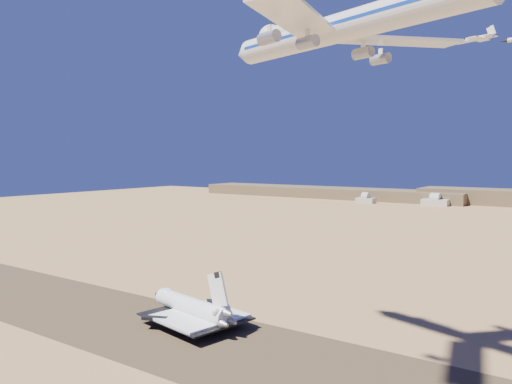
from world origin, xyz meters
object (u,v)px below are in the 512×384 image
Objects in this scene: crew_a at (188,334)px; crew_c at (190,335)px; shuttle at (191,308)px; crew_b at (191,331)px; chase_jet_e at (474,39)px; carrier_747 at (336,29)px.

crew_c is (0.73, 0.44, -0.09)m from crew_a.
shuttle reaches higher than crew_b.
crew_a is at bearing 169.03° from crew_b.
crew_b is (5.90, -6.54, -4.63)m from shuttle.
shuttle is 23.48× the size of crew_a.
crew_c is 0.11× the size of chase_jet_e.
carrier_747 reaches higher than shuttle.
carrier_747 is (56.94, -9.08, 82.92)m from shuttle.
carrier_747 reaches higher than crew_c.
crew_a is at bearing -42.65° from shuttle.
chase_jet_e is (72.20, 49.27, 91.45)m from crew_a.
carrier_747 is 54.72× the size of crew_c.
shuttle is at bearing 37.23° from crew_a.
shuttle is 13.08m from crew_c.
crew_c is (-49.03, -0.19, -87.67)m from carrier_747.
crew_b is 126.03m from chase_jet_e.
carrier_747 is 53.70m from chase_jet_e.
carrier_747 reaches higher than chase_jet_e.
carrier_747 is 49.21× the size of crew_a.
crew_a is 0.13× the size of chase_jet_e.
shuttle is 22.78× the size of crew_b.
chase_jet_e reaches higher than crew_a.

